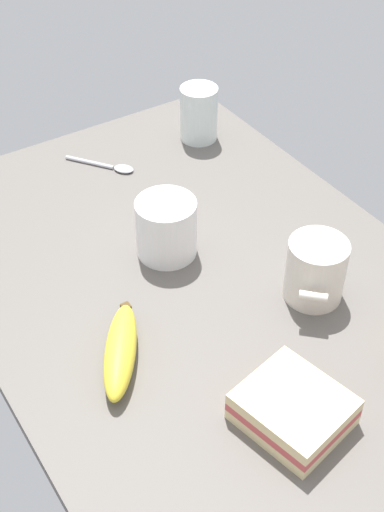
# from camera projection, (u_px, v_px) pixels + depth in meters

# --- Properties ---
(tabletop) EXTENTS (0.90, 0.64, 0.02)m
(tabletop) POSITION_uv_depth(u_px,v_px,m) (192.00, 276.00, 1.04)
(tabletop) COLOR #5B5651
(tabletop) RESTS_ON ground
(coffee_mug_black) EXTENTS (0.12, 0.09, 0.09)m
(coffee_mug_black) POSITION_uv_depth(u_px,v_px,m) (166.00, 227.00, 1.04)
(coffee_mug_black) COLOR white
(coffee_mug_black) RESTS_ON tabletop
(coffee_mug_milky) EXTENTS (0.10, 0.10, 0.09)m
(coffee_mug_milky) POSITION_uv_depth(u_px,v_px,m) (316.00, 270.00, 0.97)
(coffee_mug_milky) COLOR silver
(coffee_mug_milky) RESTS_ON tabletop
(sandwich_main) EXTENTS (0.14, 0.13, 0.04)m
(sandwich_main) POSITION_uv_depth(u_px,v_px,m) (293.00, 409.00, 0.82)
(sandwich_main) COLOR beige
(sandwich_main) RESTS_ON tabletop
(glass_of_milk) EXTENTS (0.07, 0.07, 0.10)m
(glass_of_milk) POSITION_uv_depth(u_px,v_px,m) (199.00, 116.00, 1.28)
(glass_of_milk) COLOR silver
(glass_of_milk) RESTS_ON tabletop
(banana) EXTENTS (0.16, 0.12, 0.04)m
(banana) POSITION_uv_depth(u_px,v_px,m) (120.00, 351.00, 0.89)
(banana) COLOR yellow
(banana) RESTS_ON tabletop
(spoon) EXTENTS (0.11, 0.09, 0.01)m
(spoon) POSITION_uv_depth(u_px,v_px,m) (111.00, 166.00, 1.24)
(spoon) COLOR silver
(spoon) RESTS_ON tabletop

